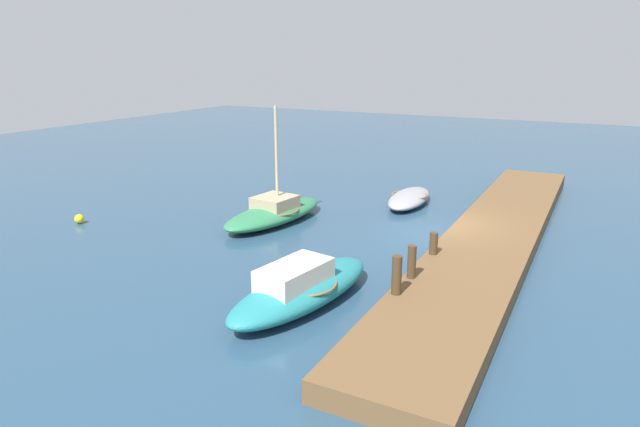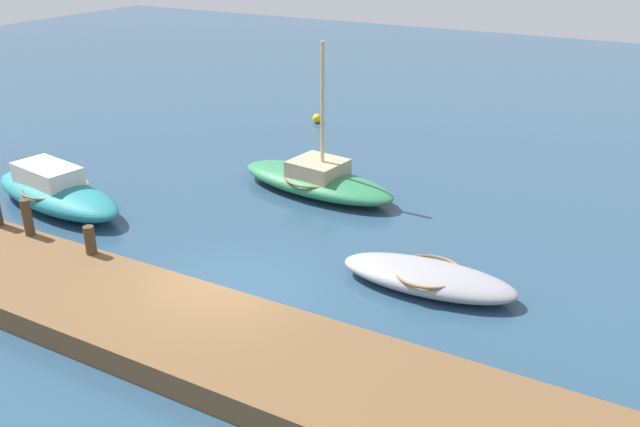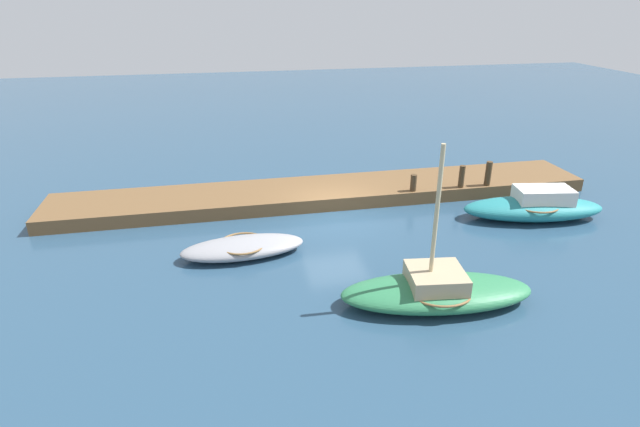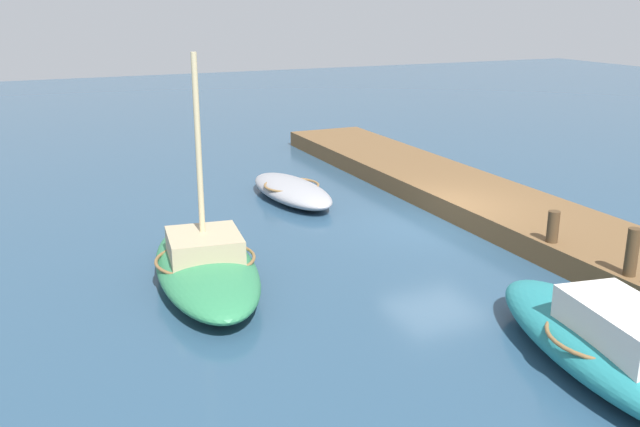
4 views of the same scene
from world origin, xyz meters
TOP-DOWN VIEW (x-y plane):
  - ground_plane at (0.00, 0.00)m, footprint 84.00×84.00m
  - dock_platform at (0.00, -1.90)m, footprint 23.05×3.00m
  - rowboat_grey at (3.88, 2.63)m, footprint 4.26×1.83m
  - motorboat_teal at (-7.61, 1.84)m, footprint 5.75×2.74m
  - sailboat_green at (-1.37, 6.67)m, footprint 5.75×2.69m
  - mooring_post_west at (-6.90, -0.65)m, footprint 0.26×0.26m
  - mooring_post_mid_west at (-5.66, -0.65)m, footprint 0.25×0.25m
  - mooring_post_mid_east at (-3.49, -0.65)m, footprint 0.26×0.26m
  - marker_buoy at (-5.26, 13.64)m, footprint 0.39×0.39m

SIDE VIEW (x-z plane):
  - ground_plane at x=0.00m, z-range 0.00..0.00m
  - marker_buoy at x=-5.26m, z-range 0.00..0.39m
  - dock_platform at x=0.00m, z-range 0.00..0.56m
  - rowboat_grey at x=3.88m, z-range 0.01..0.60m
  - sailboat_green at x=-1.37m, z-range -1.94..2.81m
  - motorboat_teal at x=-7.61m, z-range -0.13..1.14m
  - mooring_post_mid_east at x=-3.49m, z-range 0.56..1.27m
  - mooring_post_mid_west at x=-5.66m, z-range 0.56..1.52m
  - mooring_post_west at x=-6.90m, z-range 0.56..1.62m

